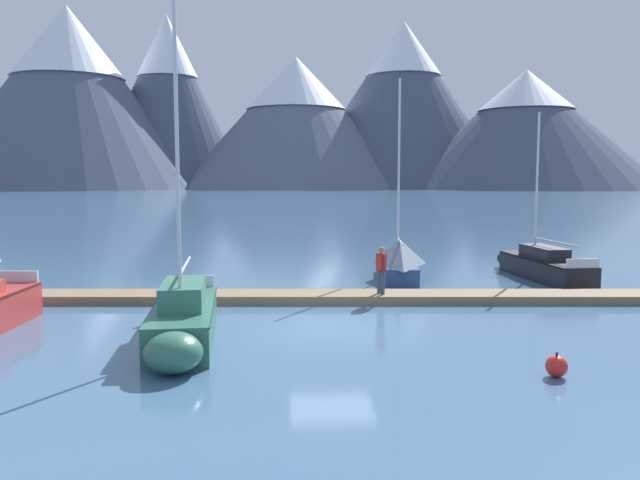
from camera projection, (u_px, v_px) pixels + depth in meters
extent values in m
plane|color=#426689|center=(332.00, 327.00, 18.91)|extent=(700.00, 700.00, 0.00)
cone|color=#4C566B|center=(69.00, 98.00, 229.42)|extent=(95.25, 95.25, 65.09)
cone|color=white|center=(67.00, 42.00, 227.46)|extent=(39.65, 39.65, 25.80)
cone|color=#424C60|center=(168.00, 102.00, 244.84)|extent=(60.89, 60.89, 65.77)
cone|color=white|center=(167.00, 46.00, 242.74)|extent=(23.11, 23.11, 23.77)
cone|color=slate|center=(296.00, 123.00, 241.28)|extent=(89.39, 89.39, 49.15)
cone|color=white|center=(296.00, 83.00, 239.81)|extent=(37.71, 37.71, 19.75)
cone|color=#424C60|center=(403.00, 105.00, 252.31)|extent=(86.60, 86.60, 65.18)
cone|color=white|center=(403.00, 48.00, 250.13)|extent=(30.18, 30.18, 21.63)
cone|color=#424C60|center=(525.00, 130.00, 231.83)|extent=(95.98, 95.98, 42.74)
cone|color=white|center=(526.00, 90.00, 230.42)|extent=(34.45, 34.45, 14.61)
cube|color=#846B4C|center=(323.00, 297.00, 22.87)|extent=(26.76, 3.16, 0.30)
cylinder|color=#38383D|center=(323.00, 301.00, 22.20)|extent=(25.61, 1.73, 0.24)
cylinder|color=#38383D|center=(323.00, 294.00, 23.53)|extent=(25.61, 1.73, 0.24)
cube|color=silver|center=(17.00, 276.00, 20.52)|extent=(1.32, 0.18, 0.36)
cube|color=#336B56|center=(184.00, 322.00, 17.41)|extent=(1.98, 5.75, 0.98)
ellipsoid|color=#336B56|center=(174.00, 353.00, 14.40)|extent=(1.43, 1.43, 0.94)
cube|color=#163027|center=(184.00, 306.00, 17.37)|extent=(2.01, 5.64, 0.06)
cylinder|color=silver|center=(177.00, 150.00, 15.92)|extent=(0.10, 0.10, 8.25)
cylinder|color=silver|center=(185.00, 265.00, 17.95)|extent=(0.33, 3.48, 0.08)
cube|color=#3A7560|center=(183.00, 294.00, 17.19)|extent=(1.28, 2.61, 0.64)
cube|color=silver|center=(191.00, 281.00, 20.05)|extent=(1.42, 0.20, 0.36)
cube|color=navy|center=(399.00, 270.00, 27.77)|extent=(1.95, 5.11, 0.75)
ellipsoid|color=navy|center=(395.00, 262.00, 30.52)|extent=(1.35, 1.75, 0.72)
cube|color=#121D39|center=(399.00, 263.00, 27.74)|extent=(1.98, 5.01, 0.06)
cylinder|color=silver|center=(399.00, 170.00, 28.08)|extent=(0.10, 0.10, 7.95)
cylinder|color=silver|center=(400.00, 242.00, 26.84)|extent=(0.45, 3.09, 0.08)
pyramid|color=slate|center=(399.00, 251.00, 27.31)|extent=(2.08, 4.15, 1.02)
cube|color=black|center=(545.00, 269.00, 27.53)|extent=(1.98, 6.13, 0.93)
ellipsoid|color=black|center=(511.00, 259.00, 30.81)|extent=(1.41, 1.88, 0.88)
cube|color=black|center=(545.00, 259.00, 27.49)|extent=(2.01, 6.01, 0.06)
cylinder|color=silver|center=(537.00, 185.00, 28.16)|extent=(0.10, 0.10, 6.33)
cylinder|color=silver|center=(555.00, 242.00, 26.65)|extent=(0.37, 3.53, 0.08)
cube|color=black|center=(544.00, 252.00, 27.61)|extent=(1.26, 2.79, 0.50)
cube|color=silver|center=(583.00, 263.00, 24.58)|extent=(1.34, 0.21, 0.36)
cylinder|color=#384256|center=(379.00, 281.00, 22.68)|extent=(0.14, 0.14, 0.86)
cylinder|color=#384256|center=(383.00, 283.00, 22.44)|extent=(0.14, 0.14, 0.86)
cube|color=#B22823|center=(381.00, 262.00, 22.49)|extent=(0.34, 0.43, 0.60)
sphere|color=#A37556|center=(381.00, 250.00, 22.44)|extent=(0.22, 0.22, 0.22)
cylinder|color=#B22823|center=(378.00, 263.00, 22.72)|extent=(0.09, 0.09, 0.62)
cylinder|color=#B22823|center=(385.00, 264.00, 22.27)|extent=(0.09, 0.09, 0.62)
sphere|color=red|center=(556.00, 366.00, 14.20)|extent=(0.49, 0.49, 0.49)
cylinder|color=#262628|center=(557.00, 354.00, 14.17)|extent=(0.06, 0.06, 0.08)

